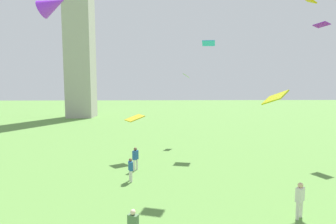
{
  "coord_description": "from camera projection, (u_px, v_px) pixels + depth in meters",
  "views": [
    {
      "loc": [
        -1.4,
        -0.21,
        6.62
      ],
      "look_at": [
        -0.65,
        21.34,
        4.44
      ],
      "focal_mm": 27.6,
      "sensor_mm": 36.0,
      "label": 1
    }
  ],
  "objects": [
    {
      "name": "kite_flying_4",
      "position": [
        209.0,
        43.0,
        27.08
      ],
      "size": [
        1.47,
        1.11,
        0.51
      ],
      "rotation": [
        0.0,
        0.0,
        6.06
      ],
      "color": "#2D9DE3"
    },
    {
      "name": "kite_flying_7",
      "position": [
        322.0,
        25.0,
        24.99
      ],
      "size": [
        1.32,
        1.51,
        0.35
      ],
      "rotation": [
        0.0,
        0.0,
        5.12
      ],
      "color": "purple"
    },
    {
      "name": "kite_flying_5",
      "position": [
        135.0,
        118.0,
        23.23
      ],
      "size": [
        1.89,
        1.77,
        0.57
      ],
      "rotation": [
        0.0,
        0.0,
        3.76
      ],
      "color": "gold"
    },
    {
      "name": "monument_obelisk",
      "position": [
        79.0,
        8.0,
        53.22
      ],
      "size": [
        5.3,
        5.3,
        45.37
      ],
      "color": "#A8A399",
      "rests_on": "ground_plane"
    },
    {
      "name": "person_0",
      "position": [
        135.0,
        157.0,
        20.24
      ],
      "size": [
        0.47,
        0.55,
        1.84
      ],
      "rotation": [
        0.0,
        0.0,
        1.09
      ],
      "color": "silver",
      "rests_on": "ground_plane"
    },
    {
      "name": "person_2",
      "position": [
        300.0,
        198.0,
        12.86
      ],
      "size": [
        0.55,
        0.52,
        1.85
      ],
      "rotation": [
        0.0,
        0.0,
        0.68
      ],
      "color": "silver",
      "rests_on": "ground_plane"
    },
    {
      "name": "kite_flying_1",
      "position": [
        53.0,
        5.0,
        14.98
      ],
      "size": [
        1.88,
        1.26,
        1.52
      ],
      "rotation": [
        0.0,
        0.0,
        1.45
      ],
      "color": "#932BF1"
    },
    {
      "name": "person_4",
      "position": [
        131.0,
        168.0,
        17.9
      ],
      "size": [
        0.38,
        0.49,
        1.65
      ],
      "rotation": [
        0.0,
        0.0,
        1.92
      ],
      "color": "silver",
      "rests_on": "ground_plane"
    },
    {
      "name": "kite_flying_9",
      "position": [
        275.0,
        98.0,
        13.36
      ],
      "size": [
        1.18,
        1.52,
        0.84
      ],
      "rotation": [
        0.0,
        0.0,
        5.16
      ],
      "color": "#B7B915"
    },
    {
      "name": "kite_flying_3",
      "position": [
        186.0,
        76.0,
        30.51
      ],
      "size": [
        0.89,
        1.12,
        0.52
      ],
      "rotation": [
        0.0,
        0.0,
        1.14
      ],
      "color": "#73D214"
    }
  ]
}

